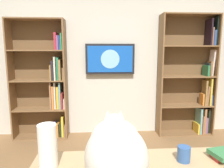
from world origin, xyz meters
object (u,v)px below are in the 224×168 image
bookshelf_left (192,80)px  cat (116,150)px  coffee_mug (184,154)px  paper_towel_roll (48,146)px  bookshelf_right (46,83)px  wall_mounted_tv (110,59)px

bookshelf_left → cat: 2.84m
cat → coffee_mug: 0.48m
bookshelf_left → paper_towel_roll: 2.95m
bookshelf_right → coffee_mug: bearing=122.3°
paper_towel_roll → coffee_mug: bearing=-179.0°
bookshelf_left → wall_mounted_tv: bookshelf_left is taller
bookshelf_right → coffee_mug: (-1.41, 2.23, -0.12)m
bookshelf_right → wall_mounted_tv: 1.14m
paper_towel_roll → coffee_mug: paper_towel_roll is taller
bookshelf_left → paper_towel_roll: bearing=49.7°
bookshelf_left → wall_mounted_tv: bearing=-3.1°
coffee_mug → bookshelf_right: bearing=-57.7°
bookshelf_right → paper_towel_roll: 2.32m
cat → paper_towel_roll: (0.39, -0.15, -0.04)m
paper_towel_roll → wall_mounted_tv: bearing=-101.9°
wall_mounted_tv → cat: wall_mounted_tv is taller
bookshelf_right → paper_towel_roll: size_ratio=7.41×
bookshelf_right → cat: bookshelf_right is taller
paper_towel_roll → coffee_mug: 0.83m
wall_mounted_tv → coffee_mug: (-0.34, 2.31, -0.51)m
wall_mounted_tv → bookshelf_left: bearing=176.9°
bookshelf_left → cat: bearing=57.7°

